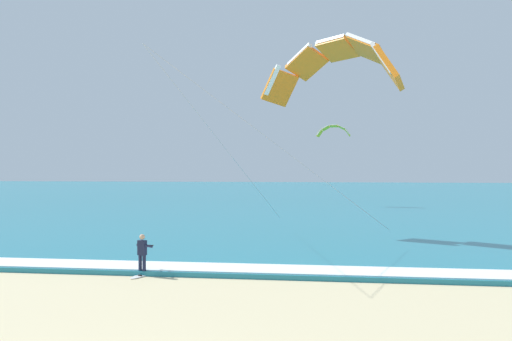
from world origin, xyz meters
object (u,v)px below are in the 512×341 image
object	(u,v)px
kitesurfer	(142,252)
kite_distant	(334,129)
surfboard	(142,275)
kite_primary	(332,63)

from	to	relation	value
kitesurfer	kite_distant	size ratio (longest dim) A/B	0.44
surfboard	kite_distant	size ratio (longest dim) A/B	0.39
surfboard	kitesurfer	bearing A→B (deg)	72.85
kite_distant	kitesurfer	bearing A→B (deg)	-105.25
kite_primary	kite_distant	xyz separation A→B (m)	(1.32, 25.16, -1.78)
kitesurfer	kite_primary	xyz separation A→B (m)	(8.06, 9.24, 9.55)
surfboard	kitesurfer	distance (m)	0.91
surfboard	kite_distant	bearing A→B (deg)	74.75
kitesurfer	kite_primary	size ratio (longest dim) A/B	0.14
kitesurfer	kite_distant	distance (m)	36.50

